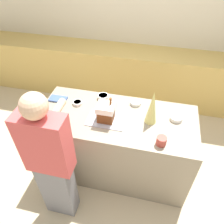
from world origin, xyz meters
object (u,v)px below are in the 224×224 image
object	(u,v)px
candy_bowl_near_tray_left	(78,103)
person	(51,162)
baking_tray	(106,120)
candy_bowl_center_rear	(176,118)
candy_bowl_front_corner	(136,103)
cookbook	(58,99)
mug	(161,141)
candy_bowl_beside_tree	(103,97)
decorative_tree	(152,107)
gingerbread_house	(106,112)

from	to	relation	value
candy_bowl_near_tray_left	person	distance (m)	0.81
baking_tray	candy_bowl_center_rear	world-z (taller)	candy_bowl_center_rear
candy_bowl_near_tray_left	candy_bowl_front_corner	bearing A→B (deg)	12.94
cookbook	mug	distance (m)	1.33
candy_bowl_beside_tree	baking_tray	bearing A→B (deg)	-70.49
cookbook	person	bearing A→B (deg)	-71.15
baking_tray	decorative_tree	xyz separation A→B (m)	(0.47, 0.09, 0.19)
candy_bowl_center_rear	candy_bowl_beside_tree	size ratio (longest dim) A/B	0.98
candy_bowl_front_corner	cookbook	world-z (taller)	candy_bowl_front_corner
decorative_tree	candy_bowl_near_tray_left	world-z (taller)	decorative_tree
gingerbread_house	decorative_tree	bearing A→B (deg)	10.57
gingerbread_house	cookbook	xyz separation A→B (m)	(-0.66, 0.22, -0.10)
cookbook	decorative_tree	bearing A→B (deg)	-6.65
person	gingerbread_house	bearing A→B (deg)	58.57
decorative_tree	candy_bowl_near_tray_left	distance (m)	0.89
cookbook	person	size ratio (longest dim) A/B	0.13
baking_tray	decorative_tree	world-z (taller)	decorative_tree
gingerbread_house	mug	distance (m)	0.64
candy_bowl_beside_tree	candy_bowl_front_corner	bearing A→B (deg)	-2.75
decorative_tree	person	size ratio (longest dim) A/B	0.24
candy_bowl_front_corner	mug	size ratio (longest dim) A/B	1.27
candy_bowl_front_corner	mug	distance (m)	0.65
decorative_tree	candy_bowl_near_tray_left	size ratio (longest dim) A/B	3.58
baking_tray	candy_bowl_near_tray_left	xyz separation A→B (m)	(-0.40, 0.19, 0.02)
candy_bowl_near_tray_left	candy_bowl_beside_tree	world-z (taller)	candy_bowl_beside_tree
decorative_tree	mug	world-z (taller)	decorative_tree
cookbook	person	distance (m)	0.88
cookbook	mug	world-z (taller)	mug
candy_bowl_front_corner	cookbook	xyz separation A→B (m)	(-0.93, -0.13, -0.01)
person	baking_tray	bearing A→B (deg)	58.59
person	mug	bearing A→B (deg)	22.29
candy_bowl_near_tray_left	mug	world-z (taller)	mug
baking_tray	gingerbread_house	distance (m)	0.11
mug	person	xyz separation A→B (m)	(-0.98, -0.40, -0.11)
baking_tray	cookbook	world-z (taller)	cookbook
decorative_tree	candy_bowl_near_tray_left	xyz separation A→B (m)	(-0.87, 0.10, -0.18)
candy_bowl_center_rear	cookbook	bearing A→B (deg)	178.32
person	candy_bowl_beside_tree	bearing A→B (deg)	75.97
candy_bowl_front_corner	candy_bowl_beside_tree	bearing A→B (deg)	177.25
baking_tray	candy_bowl_center_rear	distance (m)	0.76
decorative_tree	mug	size ratio (longest dim) A/B	3.96
candy_bowl_front_corner	person	size ratio (longest dim) A/B	0.08
mug	person	bearing A→B (deg)	-157.71
candy_bowl_front_corner	candy_bowl_near_tray_left	bearing A→B (deg)	-167.06
gingerbread_house	candy_bowl_center_rear	world-z (taller)	gingerbread_house
gingerbread_house	candy_bowl_beside_tree	size ratio (longest dim) A/B	2.09
candy_bowl_front_corner	cookbook	bearing A→B (deg)	-172.24
gingerbread_house	mug	size ratio (longest dim) A/B	2.81
gingerbread_house	cookbook	bearing A→B (deg)	161.57
candy_bowl_center_rear	candy_bowl_near_tray_left	size ratio (longest dim) A/B	1.19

